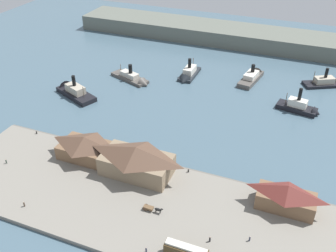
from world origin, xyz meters
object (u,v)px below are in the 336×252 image
object	(u,v)px
horse_cart	(152,208)
pedestrian_near_east_shed	(146,250)
street_tram	(186,251)
pedestrian_by_tram	(210,239)
ferry_shed_central_terminal	(85,147)
ferry_approaching_east	(329,82)
ferry_shed_east_terminal	(136,160)
pedestrian_at_waters_edge	(24,204)
ferry_shed_west_terminal	(286,197)
mooring_post_east	(37,133)
ferry_departing_north	(301,108)
pedestrian_walking_east	(250,239)
pedestrian_standing_center	(6,161)
ferry_near_quay	(253,76)
mooring_post_center_west	(188,171)
ferry_moored_west	(188,75)
ferry_moored_east	(72,91)
ferry_mid_harbor	(134,79)

from	to	relation	value
horse_cart	pedestrian_near_east_shed	xyz separation A→B (m)	(3.96, -12.57, -0.19)
street_tram	pedestrian_by_tram	xyz separation A→B (m)	(3.76, 6.82, -1.80)
ferry_shed_central_terminal	ferry_approaching_east	size ratio (longest dim) A/B	0.85
ferry_shed_east_terminal	pedestrian_at_waters_edge	bearing A→B (deg)	-132.80
ferry_shed_west_terminal	mooring_post_east	size ratio (longest dim) A/B	17.05
mooring_post_east	ferry_shed_west_terminal	bearing A→B (deg)	-2.94
mooring_post_east	ferry_departing_north	size ratio (longest dim) A/B	0.05
pedestrian_walking_east	pedestrian_at_waters_edge	size ratio (longest dim) A/B	0.95
pedestrian_standing_center	ferry_near_quay	xyz separation A→B (m)	(58.91, 89.38, -0.40)
pedestrian_by_tram	mooring_post_center_west	world-z (taller)	pedestrian_by_tram
pedestrian_near_east_shed	mooring_post_center_west	bearing A→B (deg)	90.54
ferry_shed_east_terminal	pedestrian_standing_center	bearing A→B (deg)	-164.41
ferry_moored_west	ferry_approaching_east	distance (m)	61.57
ferry_moored_east	ferry_approaching_east	bearing A→B (deg)	26.01
mooring_post_east	ferry_moored_east	size ratio (longest dim) A/B	0.04
ferry_shed_west_terminal	pedestrian_standing_center	size ratio (longest dim) A/B	9.93
street_tram	ferry_mid_harbor	distance (m)	96.38
ferry_departing_north	ferry_approaching_east	xyz separation A→B (m)	(9.40, 27.94, -0.44)
ferry_shed_west_terminal	pedestrian_walking_east	xyz separation A→B (m)	(-6.38, -14.50, -3.20)
pedestrian_near_east_shed	ferry_near_quay	bearing A→B (deg)	87.25
ferry_approaching_east	ferry_mid_harbor	bearing A→B (deg)	-160.85
pedestrian_near_east_shed	mooring_post_center_west	world-z (taller)	pedestrian_near_east_shed
pedestrian_walking_east	pedestrian_near_east_shed	distance (m)	25.08
ferry_approaching_east	pedestrian_walking_east	bearing A→B (deg)	-98.85
pedestrian_walking_east	ferry_near_quay	xyz separation A→B (m)	(-16.89, 91.39, -0.39)
ferry_departing_north	mooring_post_east	bearing A→B (deg)	-148.42
pedestrian_at_waters_edge	ferry_near_quay	world-z (taller)	ferry_near_quay
ferry_approaching_east	mooring_post_east	bearing A→B (deg)	-139.53
ferry_moored_west	ferry_mid_harbor	distance (m)	24.41
ferry_shed_east_terminal	ferry_mid_harbor	world-z (taller)	ferry_shed_east_terminal
ferry_shed_central_terminal	ferry_moored_west	size ratio (longest dim) A/B	0.95
ferry_shed_west_terminal	ferry_moored_east	xyz separation A→B (m)	(-90.09, 35.26, -3.49)
horse_cart	mooring_post_center_west	size ratio (longest dim) A/B	6.24
ferry_mid_harbor	street_tram	bearing A→B (deg)	-56.86
ferry_shed_east_terminal	pedestrian_by_tram	size ratio (longest dim) A/B	12.91
pedestrian_at_waters_edge	ferry_moored_east	bearing A→B (deg)	112.69
ferry_shed_west_terminal	pedestrian_near_east_shed	world-z (taller)	ferry_shed_west_terminal
ferry_moored_east	ferry_moored_west	size ratio (longest dim) A/B	1.29
ferry_shed_east_terminal	horse_cart	size ratio (longest dim) A/B	3.76
pedestrian_near_east_shed	ferry_near_quay	world-z (taller)	ferry_near_quay
ferry_shed_central_terminal	pedestrian_near_east_shed	distance (m)	42.31
street_tram	mooring_post_east	distance (m)	71.34
pedestrian_at_waters_edge	ferry_moored_west	world-z (taller)	ferry_moored_west
ferry_shed_west_terminal	ferry_moored_east	size ratio (longest dim) A/B	0.69
pedestrian_walking_east	ferry_moored_west	bearing A→B (deg)	118.23
ferry_shed_east_terminal	ferry_moored_east	world-z (taller)	ferry_shed_east_terminal
pedestrian_at_waters_edge	ferry_departing_north	bearing A→B (deg)	51.54
horse_cart	pedestrian_at_waters_edge	world-z (taller)	horse_cart
ferry_moored_east	ferry_departing_north	size ratio (longest dim) A/B	1.31
ferry_shed_east_terminal	ferry_departing_north	distance (m)	71.17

